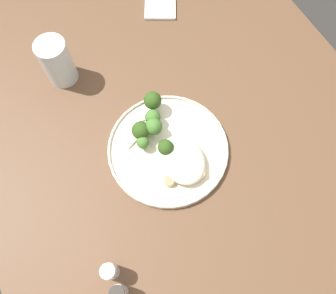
{
  "coord_description": "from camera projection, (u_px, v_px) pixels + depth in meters",
  "views": [
    {
      "loc": [
        0.28,
        -0.18,
        1.48
      ],
      "look_at": [
        0.02,
        -0.05,
        0.76
      ],
      "focal_mm": 34.94,
      "sensor_mm": 36.0,
      "label": 1
    }
  ],
  "objects": [
    {
      "name": "seared_scallop_large_seared",
      "position": [
        173.0,
        162.0,
        0.76
      ],
      "size": [
        0.03,
        0.03,
        0.01
      ],
      "color": "#E5C689",
      "rests_on": "dinner_plate"
    },
    {
      "name": "seared_scallop_tilted_round",
      "position": [
        175.0,
        174.0,
        0.75
      ],
      "size": [
        0.03,
        0.03,
        0.01
      ],
      "color": "beige",
      "rests_on": "dinner_plate"
    },
    {
      "name": "ground",
      "position": [
        176.0,
        202.0,
        1.49
      ],
      "size": [
        6.0,
        6.0,
        0.0
      ],
      "primitive_type": "plane",
      "color": "#2D2B28"
    },
    {
      "name": "onion_sliver_long_sliver",
      "position": [
        133.0,
        143.0,
        0.78
      ],
      "size": [
        0.02,
        0.04,
        0.0
      ],
      "primitive_type": "cube",
      "rotation": [
        0.0,
        0.0,
        5.1
      ],
      "color": "silver",
      "rests_on": "dinner_plate"
    },
    {
      "name": "seared_scallop_front_small",
      "position": [
        201.0,
        174.0,
        0.75
      ],
      "size": [
        0.02,
        0.02,
        0.02
      ],
      "color": "#DBB77A",
      "rests_on": "dinner_plate"
    },
    {
      "name": "seared_scallop_center_golden",
      "position": [
        183.0,
        141.0,
        0.78
      ],
      "size": [
        0.02,
        0.02,
        0.01
      ],
      "color": "beige",
      "rests_on": "dinner_plate"
    },
    {
      "name": "dinner_plate",
      "position": [
        168.0,
        149.0,
        0.78
      ],
      "size": [
        0.29,
        0.29,
        0.02
      ],
      "color": "beige",
      "rests_on": "wooden_dining_table"
    },
    {
      "name": "pepper_shaker",
      "position": [
        119.0,
        293.0,
        0.64
      ],
      "size": [
        0.03,
        0.03,
        0.07
      ],
      "color": "white",
      "rests_on": "wooden_dining_table"
    },
    {
      "name": "broccoli_floret_small_sprig",
      "position": [
        141.0,
        130.0,
        0.77
      ],
      "size": [
        0.04,
        0.04,
        0.06
      ],
      "color": "#7A994C",
      "rests_on": "dinner_plate"
    },
    {
      "name": "broccoli_floret_front_edge",
      "position": [
        143.0,
        143.0,
        0.76
      ],
      "size": [
        0.03,
        0.03,
        0.04
      ],
      "color": "#7A994C",
      "rests_on": "dinner_plate"
    },
    {
      "name": "seared_scallop_right_edge",
      "position": [
        192.0,
        169.0,
        0.75
      ],
      "size": [
        0.03,
        0.03,
        0.02
      ],
      "color": "#DBB77A",
      "rests_on": "dinner_plate"
    },
    {
      "name": "seared_scallop_rear_pale",
      "position": [
        169.0,
        181.0,
        0.74
      ],
      "size": [
        0.03,
        0.03,
        0.01
      ],
      "color": "#E5C689",
      "rests_on": "dinner_plate"
    },
    {
      "name": "broccoli_floret_right_tilted",
      "position": [
        166.0,
        148.0,
        0.75
      ],
      "size": [
        0.04,
        0.04,
        0.05
      ],
      "color": "#7A994C",
      "rests_on": "dinner_plate"
    },
    {
      "name": "water_glass",
      "position": [
        58.0,
        64.0,
        0.82
      ],
      "size": [
        0.08,
        0.08,
        0.13
      ],
      "color": "silver",
      "rests_on": "wooden_dining_table"
    },
    {
      "name": "noodle_bed",
      "position": [
        182.0,
        160.0,
        0.75
      ],
      "size": [
        0.13,
        0.1,
        0.04
      ],
      "color": "beige",
      "rests_on": "dinner_plate"
    },
    {
      "name": "onion_sliver_curled_piece",
      "position": [
        144.0,
        119.0,
        0.81
      ],
      "size": [
        0.01,
        0.04,
        0.0
      ],
      "primitive_type": "cube",
      "rotation": [
        0.0,
        0.0,
        4.52
      ],
      "color": "silver",
      "rests_on": "dinner_plate"
    },
    {
      "name": "wooden_dining_table",
      "position": [
        181.0,
        148.0,
        0.88
      ],
      "size": [
        1.4,
        1.0,
        0.74
      ],
      "color": "brown",
      "rests_on": "ground"
    },
    {
      "name": "broccoli_floret_rear_charred",
      "position": [
        154.0,
        127.0,
        0.77
      ],
      "size": [
        0.04,
        0.04,
        0.06
      ],
      "color": "#7A994C",
      "rests_on": "dinner_plate"
    },
    {
      "name": "broccoli_floret_near_rim",
      "position": [
        153.0,
        118.0,
        0.78
      ],
      "size": [
        0.04,
        0.04,
        0.05
      ],
      "color": "#89A356",
      "rests_on": "dinner_plate"
    },
    {
      "name": "folded_napkin",
      "position": [
        160.0,
        0.0,
        0.97
      ],
      "size": [
        0.17,
        0.15,
        0.01
      ],
      "primitive_type": "cube",
      "rotation": [
        0.0,
        0.0,
        -0.48
      ],
      "color": "silver",
      "rests_on": "wooden_dining_table"
    },
    {
      "name": "salt_shaker",
      "position": [
        110.0,
        272.0,
        0.66
      ],
      "size": [
        0.03,
        0.03,
        0.07
      ],
      "color": "white",
      "rests_on": "wooden_dining_table"
    },
    {
      "name": "broccoli_floret_split_head",
      "position": [
        153.0,
        101.0,
        0.79
      ],
      "size": [
        0.04,
        0.04,
        0.06
      ],
      "color": "#89A356",
      "rests_on": "dinner_plate"
    }
  ]
}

